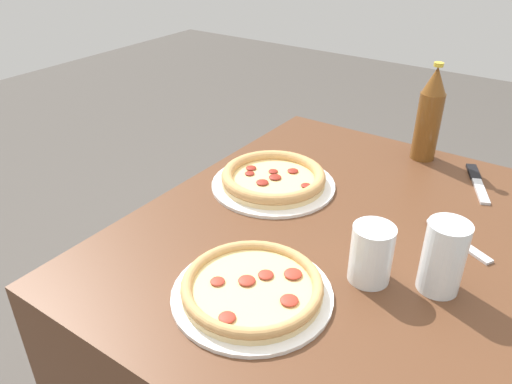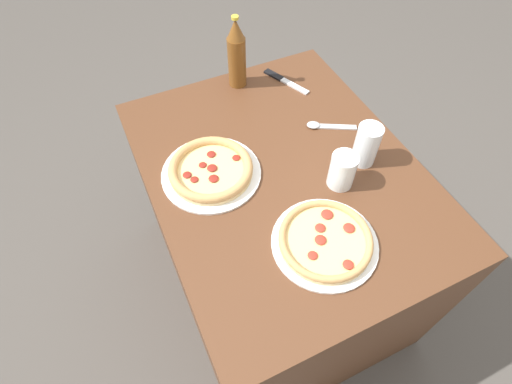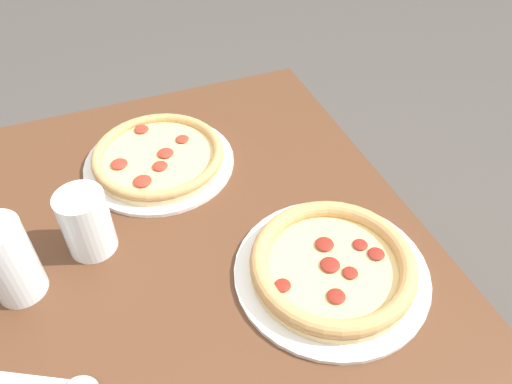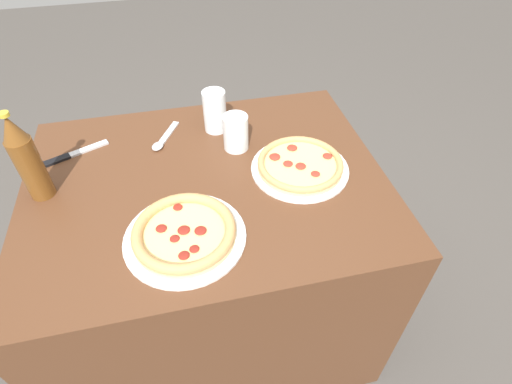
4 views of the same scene
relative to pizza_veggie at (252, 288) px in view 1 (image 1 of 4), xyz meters
name	(u,v)px [view 1 (image 1 of 4)]	position (x,y,z in m)	size (l,w,h in m)	color
table	(322,351)	(0.28, -0.02, -0.40)	(1.04, 0.81, 0.76)	#56331E
pizza_veggie	(252,288)	(0.00, 0.00, 0.00)	(0.29, 0.29, 0.04)	white
pizza_salami	(273,179)	(0.36, 0.19, 0.00)	(0.31, 0.31, 0.04)	white
glass_cola	(443,261)	(0.21, -0.26, 0.04)	(0.07, 0.07, 0.14)	white
glass_lemonade	(371,256)	(0.16, -0.15, 0.03)	(0.08, 0.08, 0.11)	white
beer_bottle	(429,115)	(0.73, -0.06, 0.11)	(0.07, 0.07, 0.26)	brown
knife	(477,181)	(0.66, -0.22, -0.01)	(0.19, 0.10, 0.01)	black
spoon	(447,232)	(0.39, -0.23, -0.01)	(0.10, 0.16, 0.02)	silver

